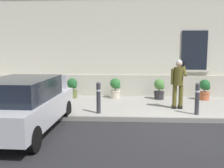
{
  "coord_description": "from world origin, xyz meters",
  "views": [
    {
      "loc": [
        -1.69,
        -7.16,
        2.3
      ],
      "look_at": [
        -2.19,
        1.6,
        1.1
      ],
      "focal_mm": 42.24,
      "sensor_mm": 36.0,
      "label": 1
    }
  ],
  "objects_px": {
    "hatchback_car_silver": "(24,104)",
    "planter_olive": "(72,88)",
    "planter_charcoal": "(159,89)",
    "planter_terracotta": "(205,89)",
    "bollard_near_person": "(197,98)",
    "person_on_phone": "(178,81)",
    "planter_cream": "(115,88)",
    "bollard_far_left": "(99,97)"
  },
  "relations": [
    {
      "from": "bollard_far_left",
      "to": "planter_charcoal",
      "type": "distance_m",
      "value": 3.44
    },
    {
      "from": "bollard_near_person",
      "to": "planter_olive",
      "type": "height_order",
      "value": "bollard_near_person"
    },
    {
      "from": "planter_olive",
      "to": "planter_terracotta",
      "type": "xyz_separation_m",
      "value": [
        5.59,
        -0.13,
        0.0
      ]
    },
    {
      "from": "planter_cream",
      "to": "hatchback_car_silver",
      "type": "bearing_deg",
      "value": -118.41
    },
    {
      "from": "hatchback_car_silver",
      "to": "person_on_phone",
      "type": "relative_size",
      "value": 2.35
    },
    {
      "from": "bollard_near_person",
      "to": "planter_cream",
      "type": "xyz_separation_m",
      "value": [
        -2.77,
        2.67,
        -0.11
      ]
    },
    {
      "from": "planter_olive",
      "to": "planter_charcoal",
      "type": "relative_size",
      "value": 1.0
    },
    {
      "from": "planter_cream",
      "to": "planter_terracotta",
      "type": "height_order",
      "value": "same"
    },
    {
      "from": "bollard_near_person",
      "to": "planter_cream",
      "type": "height_order",
      "value": "bollard_near_person"
    },
    {
      "from": "hatchback_car_silver",
      "to": "bollard_near_person",
      "type": "xyz_separation_m",
      "value": [
        5.09,
        1.61,
        -0.08
      ]
    },
    {
      "from": "person_on_phone",
      "to": "planter_olive",
      "type": "xyz_separation_m",
      "value": [
        -4.16,
        1.82,
        -0.55
      ]
    },
    {
      "from": "hatchback_car_silver",
      "to": "planter_olive",
      "type": "relative_size",
      "value": 4.79
    },
    {
      "from": "hatchback_car_silver",
      "to": "planter_olive",
      "type": "xyz_separation_m",
      "value": [
        0.46,
        4.24,
        -0.18
      ]
    },
    {
      "from": "bollard_far_left",
      "to": "planter_charcoal",
      "type": "relative_size",
      "value": 1.22
    },
    {
      "from": "bollard_far_left",
      "to": "person_on_phone",
      "type": "distance_m",
      "value": 2.89
    },
    {
      "from": "planter_terracotta",
      "to": "bollard_far_left",
      "type": "bearing_deg",
      "value": -149.04
    },
    {
      "from": "bollard_far_left",
      "to": "planter_charcoal",
      "type": "height_order",
      "value": "bollard_far_left"
    },
    {
      "from": "planter_olive",
      "to": "person_on_phone",
      "type": "bearing_deg",
      "value": -23.61
    },
    {
      "from": "planter_olive",
      "to": "planter_cream",
      "type": "distance_m",
      "value": 1.86
    },
    {
      "from": "planter_charcoal",
      "to": "planter_terracotta",
      "type": "bearing_deg",
      "value": -1.59
    },
    {
      "from": "planter_charcoal",
      "to": "planter_terracotta",
      "type": "distance_m",
      "value": 1.86
    },
    {
      "from": "planter_cream",
      "to": "planter_terracotta",
      "type": "bearing_deg",
      "value": -2.65
    },
    {
      "from": "bollard_far_left",
      "to": "person_on_phone",
      "type": "bearing_deg",
      "value": 16.47
    },
    {
      "from": "bollard_far_left",
      "to": "bollard_near_person",
      "type": "bearing_deg",
      "value": 0.0
    },
    {
      "from": "hatchback_car_silver",
      "to": "planter_terracotta",
      "type": "height_order",
      "value": "hatchback_car_silver"
    },
    {
      "from": "planter_terracotta",
      "to": "planter_cream",
      "type": "bearing_deg",
      "value": 177.35
    },
    {
      "from": "bollard_far_left",
      "to": "planter_olive",
      "type": "xyz_separation_m",
      "value": [
        -1.42,
        2.63,
        -0.11
      ]
    },
    {
      "from": "bollard_near_person",
      "to": "planter_olive",
      "type": "relative_size",
      "value": 1.22
    },
    {
      "from": "bollard_far_left",
      "to": "planter_terracotta",
      "type": "relative_size",
      "value": 1.22
    },
    {
      "from": "planter_olive",
      "to": "planter_terracotta",
      "type": "distance_m",
      "value": 5.59
    },
    {
      "from": "hatchback_car_silver",
      "to": "planter_cream",
      "type": "height_order",
      "value": "hatchback_car_silver"
    },
    {
      "from": "planter_charcoal",
      "to": "planter_cream",
      "type": "bearing_deg",
      "value": 176.28
    },
    {
      "from": "planter_olive",
      "to": "planter_charcoal",
      "type": "height_order",
      "value": "same"
    },
    {
      "from": "bollard_near_person",
      "to": "planter_charcoal",
      "type": "relative_size",
      "value": 1.22
    },
    {
      "from": "hatchback_car_silver",
      "to": "planter_charcoal",
      "type": "relative_size",
      "value": 4.79
    },
    {
      "from": "person_on_phone",
      "to": "planter_cream",
      "type": "height_order",
      "value": "person_on_phone"
    },
    {
      "from": "bollard_near_person",
      "to": "planter_charcoal",
      "type": "distance_m",
      "value": 2.71
    },
    {
      "from": "person_on_phone",
      "to": "planter_charcoal",
      "type": "xyz_separation_m",
      "value": [
        -0.44,
        1.74,
        -0.55
      ]
    },
    {
      "from": "bollard_far_left",
      "to": "planter_olive",
      "type": "relative_size",
      "value": 1.22
    },
    {
      "from": "person_on_phone",
      "to": "hatchback_car_silver",
      "type": "bearing_deg",
      "value": -162.79
    },
    {
      "from": "bollard_near_person",
      "to": "planter_charcoal",
      "type": "xyz_separation_m",
      "value": [
        -0.9,
        2.55,
        -0.11
      ]
    },
    {
      "from": "person_on_phone",
      "to": "bollard_far_left",
      "type": "bearing_deg",
      "value": -174.03
    }
  ]
}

